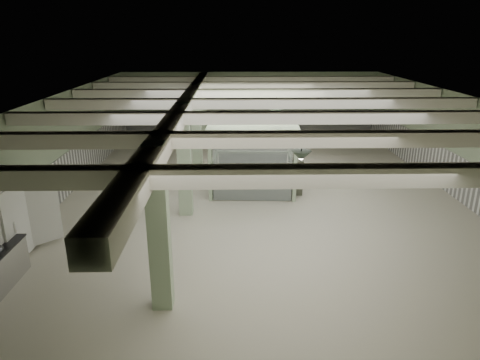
{
  "coord_description": "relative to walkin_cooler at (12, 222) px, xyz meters",
  "views": [
    {
      "loc": [
        -1.01,
        -13.91,
        5.55
      ],
      "look_at": [
        -0.76,
        -1.49,
        1.3
      ],
      "focal_mm": 32.0,
      "sensor_mm": 36.0,
      "label": 1
    }
  ],
  "objects": [
    {
      "name": "floor",
      "position": [
        6.62,
        3.84,
        -1.02
      ],
      "size": [
        20.0,
        20.0,
        0.0
      ],
      "primitive_type": "plane",
      "color": "#BCB9A5",
      "rests_on": "ground"
    },
    {
      "name": "ceiling",
      "position": [
        6.62,
        3.84,
        2.58
      ],
      "size": [
        14.0,
        20.0,
        0.02
      ],
      "primitive_type": "cube",
      "color": "silver",
      "rests_on": "wall_back"
    },
    {
      "name": "wall_back",
      "position": [
        6.62,
        13.84,
        0.78
      ],
      "size": [
        14.0,
        0.02,
        3.6
      ],
      "primitive_type": "cube",
      "color": "#98A987",
      "rests_on": "floor"
    },
    {
      "name": "wall_left",
      "position": [
        -0.38,
        3.84,
        0.78
      ],
      "size": [
        0.02,
        20.0,
        3.6
      ],
      "primitive_type": "cube",
      "color": "#98A987",
      "rests_on": "floor"
    },
    {
      "name": "wall_right",
      "position": [
        13.62,
        3.84,
        0.78
      ],
      "size": [
        0.02,
        20.0,
        3.6
      ],
      "primitive_type": "cube",
      "color": "#98A987",
      "rests_on": "floor"
    },
    {
      "name": "wainscot_left",
      "position": [
        -0.35,
        3.84,
        -0.27
      ],
      "size": [
        0.05,
        19.9,
        1.5
      ],
      "primitive_type": "cube",
      "color": "silver",
      "rests_on": "floor"
    },
    {
      "name": "wainscot_right",
      "position": [
        13.6,
        3.84,
        -0.27
      ],
      "size": [
        0.05,
        19.9,
        1.5
      ],
      "primitive_type": "cube",
      "color": "silver",
      "rests_on": "floor"
    },
    {
      "name": "wainscot_back",
      "position": [
        6.62,
        13.82,
        -0.27
      ],
      "size": [
        13.9,
        0.05,
        1.5
      ],
      "primitive_type": "cube",
      "color": "silver",
      "rests_on": "floor"
    },
    {
      "name": "girder",
      "position": [
        4.12,
        3.84,
        2.36
      ],
      "size": [
        0.45,
        19.9,
        0.4
      ],
      "primitive_type": "cube",
      "color": "silver",
      "rests_on": "ceiling"
    },
    {
      "name": "beam_a",
      "position": [
        6.62,
        -3.66,
        2.4
      ],
      "size": [
        13.9,
        0.35,
        0.32
      ],
      "primitive_type": "cube",
      "color": "silver",
      "rests_on": "ceiling"
    },
    {
      "name": "beam_b",
      "position": [
        6.62,
        -1.16,
        2.4
      ],
      "size": [
        13.9,
        0.35,
        0.32
      ],
      "primitive_type": "cube",
      "color": "silver",
      "rests_on": "ceiling"
    },
    {
      "name": "beam_c",
      "position": [
        6.62,
        1.34,
        2.4
      ],
      "size": [
        13.9,
        0.35,
        0.32
      ],
      "primitive_type": "cube",
      "color": "silver",
      "rests_on": "ceiling"
    },
    {
      "name": "beam_d",
      "position": [
        6.62,
        3.84,
        2.4
      ],
      "size": [
        13.9,
        0.35,
        0.32
      ],
      "primitive_type": "cube",
      "color": "silver",
      "rests_on": "ceiling"
    },
    {
      "name": "beam_e",
      "position": [
        6.62,
        6.34,
        2.4
      ],
      "size": [
        13.9,
        0.35,
        0.32
      ],
      "primitive_type": "cube",
      "color": "silver",
      "rests_on": "ceiling"
    },
    {
      "name": "beam_f",
      "position": [
        6.62,
        8.84,
        2.4
      ],
      "size": [
        13.9,
        0.35,
        0.32
      ],
      "primitive_type": "cube",
      "color": "silver",
      "rests_on": "ceiling"
    },
    {
      "name": "beam_g",
      "position": [
        6.62,
        11.34,
        2.4
      ],
      "size": [
        13.9,
        0.35,
        0.32
      ],
      "primitive_type": "cube",
      "color": "silver",
      "rests_on": "ceiling"
    },
    {
      "name": "column_a",
      "position": [
        4.12,
        -2.16,
        0.78
      ],
      "size": [
        0.42,
        0.42,
        3.6
      ],
      "primitive_type": "cube",
      "color": "#B1CBA3",
      "rests_on": "floor"
    },
    {
      "name": "column_b",
      "position": [
        4.12,
        2.84,
        0.78
      ],
      "size": [
        0.42,
        0.42,
        3.6
      ],
      "primitive_type": "cube",
      "color": "#B1CBA3",
      "rests_on": "floor"
    },
    {
      "name": "column_c",
      "position": [
        4.12,
        7.84,
        0.78
      ],
      "size": [
        0.42,
        0.42,
        3.6
      ],
      "primitive_type": "cube",
      "color": "#B1CBA3",
      "rests_on": "floor"
    },
    {
      "name": "column_d",
      "position": [
        4.12,
        11.84,
        0.78
      ],
      "size": [
        0.42,
        0.42,
        3.6
      ],
      "primitive_type": "cube",
      "color": "#B1CBA3",
      "rests_on": "floor"
    },
    {
      "name": "pendant_front",
      "position": [
        7.12,
        -1.16,
        2.03
      ],
      "size": [
        0.44,
        0.44,
        0.22
      ],
      "primitive_type": "cone",
      "rotation": [
        3.14,
        0.0,
        0.0
      ],
      "color": "#2F3F32",
      "rests_on": "ceiling"
    },
    {
      "name": "pendant_mid",
      "position": [
        7.12,
        4.34,
        2.03
      ],
      "size": [
        0.44,
        0.44,
        0.22
      ],
      "primitive_type": "cone",
      "rotation": [
        3.14,
        0.0,
        0.0
      ],
      "color": "#2F3F32",
      "rests_on": "ceiling"
    },
    {
      "name": "pendant_back",
      "position": [
        7.12,
        9.34,
        2.03
      ],
      "size": [
        0.44,
        0.44,
        0.22
      ],
      "primitive_type": "cone",
      "rotation": [
        3.14,
        0.0,
        0.0
      ],
      "color": "#2F3F32",
      "rests_on": "ceiling"
    },
    {
      "name": "walkin_cooler",
      "position": [
        0.0,
        0.0,
        0.0
      ],
      "size": [
        1.04,
        2.23,
        2.05
      ],
      "color": "white",
      "rests_on": "floor"
    },
    {
      "name": "guard_booth",
      "position": [
        6.39,
        5.1,
        0.71
      ],
      "size": [
        3.31,
        2.85,
        2.55
      ],
      "rotation": [
        0.0,
        0.0,
        -0.05
      ],
      "color": "#A4BD97",
      "rests_on": "floor"
    },
    {
      "name": "filing_cabinet",
      "position": [
        7.97,
        4.66,
        -0.38
      ],
      "size": [
        0.44,
        0.61,
        1.28
      ],
      "primitive_type": "cube",
      "rotation": [
        0.0,
        0.0,
        -0.05
      ],
      "color": "#4E5043",
      "rests_on": "floor"
    }
  ]
}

